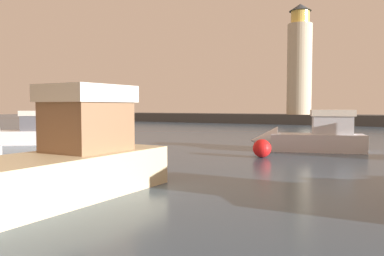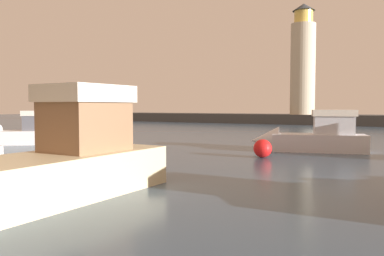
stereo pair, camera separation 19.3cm
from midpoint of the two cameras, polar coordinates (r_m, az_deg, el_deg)
name	(u,v)px [view 2 (the right image)]	position (r m, az deg, el deg)	size (l,w,h in m)	color
ground_plane	(297,141)	(30.48, 15.44, -1.89)	(220.00, 220.00, 0.00)	#384C60
breakwater	(344,120)	(58.58, 21.65, 1.11)	(91.19, 5.20, 1.45)	#423F3D
lighthouse	(303,62)	(59.85, 16.16, 9.31)	(3.57, 3.57, 16.22)	beige
motorboat_1	(307,138)	(23.77, 16.93, -1.36)	(6.79, 3.35, 2.77)	silver
motorboat_2	(18,135)	(29.44, -24.13, -0.89)	(5.95, 4.91, 2.68)	white
motorboat_4	(19,171)	(11.02, -23.79, -5.83)	(3.11, 9.18, 3.89)	beige
mooring_buoy	(263,148)	(20.28, 10.68, -2.99)	(0.95, 0.95, 0.95)	red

